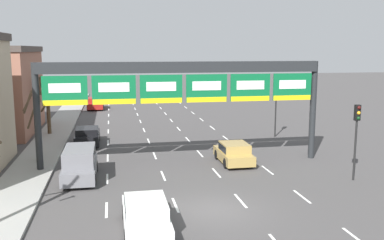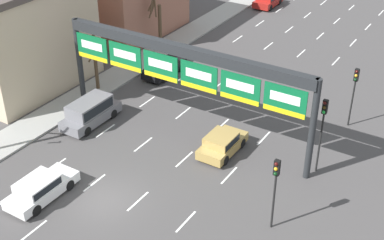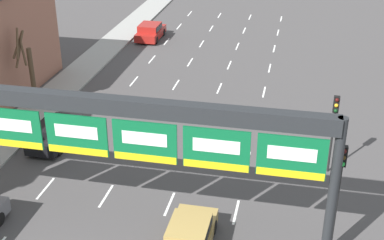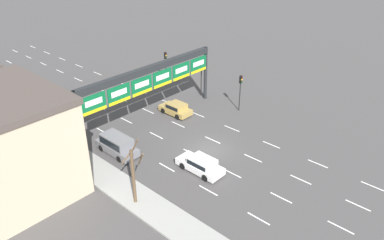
{
  "view_description": "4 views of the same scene",
  "coord_description": "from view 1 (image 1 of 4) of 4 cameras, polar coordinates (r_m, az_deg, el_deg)",
  "views": [
    {
      "loc": [
        -4.55,
        -18.66,
        7.5
      ],
      "look_at": [
        0.64,
        8.78,
        2.88
      ],
      "focal_mm": 40.0,
      "sensor_mm": 36.0,
      "label": 1
    },
    {
      "loc": [
        17.09,
        -17.87,
        19.92
      ],
      "look_at": [
        2.96,
        4.84,
        3.96
      ],
      "focal_mm": 50.0,
      "sensor_mm": 36.0,
      "label": 2
    },
    {
      "loc": [
        7.28,
        -10.05,
        15.35
      ],
      "look_at": [
        2.26,
        13.47,
        3.49
      ],
      "focal_mm": 50.0,
      "sensor_mm": 36.0,
      "label": 3
    },
    {
      "loc": [
        -24.31,
        -19.84,
        19.88
      ],
      "look_at": [
        0.48,
        2.82,
        2.16
      ],
      "focal_mm": 35.0,
      "sensor_mm": 36.0,
      "label": 4
    }
  ],
  "objects": [
    {
      "name": "sign_gantry",
      "position": [
        27.44,
        -1.15,
        5.34
      ],
      "size": [
        18.51,
        0.7,
        6.73
      ],
      "color": "#232628",
      "rests_on": "ground_plane"
    },
    {
      "name": "traffic_light_mid_block",
      "position": [
        31.47,
        15.57,
        1.91
      ],
      "size": [
        0.3,
        0.35,
        5.06
      ],
      "color": "black",
      "rests_on": "ground_plane"
    },
    {
      "name": "ground_plane",
      "position": [
        20.62,
        2.84,
        -11.94
      ],
      "size": [
        220.0,
        220.0,
        0.0
      ],
      "primitive_type": "plane",
      "color": "#474444"
    },
    {
      "name": "car_red",
      "position": [
        55.47,
        -12.77,
        2.22
      ],
      "size": [
        1.99,
        4.21,
        1.5
      ],
      "color": "maroon",
      "rests_on": "ground_plane"
    },
    {
      "name": "lane_dashes",
      "position": [
        33.34,
        -2.6,
        -3.61
      ],
      "size": [
        10.02,
        67.0,
        0.01
      ],
      "color": "white",
      "rests_on": "ground_plane"
    },
    {
      "name": "car_gold",
      "position": [
        28.57,
        5.61,
        -4.32
      ],
      "size": [
        1.89,
        3.9,
        1.41
      ],
      "color": "#A88947",
      "rests_on": "ground_plane"
    },
    {
      "name": "car_white",
      "position": [
        18.29,
        -6.2,
        -12.31
      ],
      "size": [
        1.87,
        4.47,
        1.41
      ],
      "color": "silver",
      "rests_on": "ground_plane"
    },
    {
      "name": "tree_bare_closest",
      "position": [
        30.1,
        -20.07,
        -0.67
      ],
      "size": [
        1.84,
        1.46,
        4.68
      ],
      "color": "brown",
      "rests_on": "sidewalk_left"
    },
    {
      "name": "suv_grey",
      "position": [
        25.85,
        -14.73,
        -5.42
      ],
      "size": [
        1.89,
        4.75,
        1.86
      ],
      "color": "slate",
      "rests_on": "ground_plane"
    },
    {
      "name": "car_black",
      "position": [
        34.98,
        -13.77,
        -2.01
      ],
      "size": [
        1.86,
        4.27,
        1.39
      ],
      "color": "black",
      "rests_on": "ground_plane"
    },
    {
      "name": "tree_bare_second",
      "position": [
        39.46,
        -18.92,
        2.08
      ],
      "size": [
        1.09,
        1.71,
        5.29
      ],
      "color": "brown",
      "rests_on": "sidewalk_left"
    },
    {
      "name": "traffic_light_near_gantry",
      "position": [
        26.05,
        21.11,
        -0.83
      ],
      "size": [
        0.3,
        0.35,
        4.41
      ],
      "color": "black",
      "rests_on": "ground_plane"
    },
    {
      "name": "traffic_light_far_end",
      "position": [
        37.37,
        11.15,
        2.58
      ],
      "size": [
        0.3,
        0.35,
        4.44
      ],
      "color": "black",
      "rests_on": "ground_plane"
    }
  ]
}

